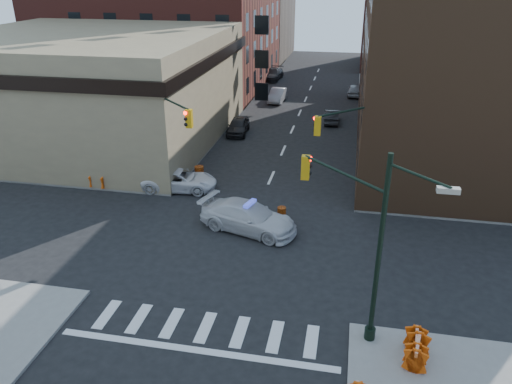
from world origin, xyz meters
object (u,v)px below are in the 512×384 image
at_px(barrel_bank, 199,174).
at_px(barricade_se_a, 417,352).
at_px(parked_car_wfar, 278,95).
at_px(pedestrian_a, 135,159).
at_px(barricade_nw_a, 162,174).
at_px(parked_car_wnear, 238,126).
at_px(barrel_road, 282,214).
at_px(police_car, 248,217).
at_px(parked_car_enear, 332,116).
at_px(pickup, 180,180).
at_px(pedestrian_b, 107,175).

relative_size(barrel_bank, barricade_se_a, 0.83).
relative_size(parked_car_wfar, pedestrian_a, 2.20).
distance_m(parked_car_wfar, barricade_nw_a, 24.99).
height_order(parked_car_wfar, barricade_se_a, parked_car_wfar).
relative_size(parked_car_wnear, barrel_road, 4.64).
bearing_deg(barrel_bank, police_car, -52.44).
distance_m(barrel_bank, barricade_se_a, 20.70).
bearing_deg(barrel_road, parked_car_enear, 85.42).
xyz_separation_m(pickup, barricade_se_a, (14.30, -14.13, -0.04)).
bearing_deg(police_car, parked_car_wnear, 31.39).
bearing_deg(parked_car_enear, parked_car_wfar, -50.06).
distance_m(police_car, parked_car_wnear, 18.48).
bearing_deg(parked_car_enear, barricade_nw_a, 56.06).
bearing_deg(police_car, parked_car_wfar, 22.28).
height_order(pickup, parked_car_enear, pickup).
distance_m(parked_car_enear, pedestrian_b, 23.68).
xyz_separation_m(pedestrian_a, barricade_se_a, (18.38, -16.20, -0.49)).
xyz_separation_m(pedestrian_b, barrel_road, (12.48, -2.66, -0.50)).
bearing_deg(parked_car_enear, pedestrian_b, 51.44).
distance_m(police_car, pedestrian_a, 12.02).
relative_size(police_car, barricade_se_a, 4.21).
relative_size(police_car, pedestrian_a, 2.89).
xyz_separation_m(parked_car_enear, pedestrian_b, (-14.21, -18.94, 0.33)).
relative_size(barrel_road, barricade_se_a, 0.67).
bearing_deg(barricade_nw_a, police_car, -31.65).
xyz_separation_m(pedestrian_b, barricade_nw_a, (3.30, 1.66, -0.38)).
bearing_deg(parked_car_wfar, police_car, -81.78).
height_order(pickup, parked_car_wfar, parked_car_wfar).
relative_size(parked_car_enear, barricade_nw_a, 3.31).
xyz_separation_m(pedestrian_a, pedestrian_b, (-0.87, -2.71, -0.19)).
distance_m(police_car, pickup, 7.51).
xyz_separation_m(pickup, barrel_bank, (0.90, 1.64, -0.13)).
relative_size(police_car, pickup, 1.14).
bearing_deg(pickup, barrel_road, -119.60).
distance_m(parked_car_wfar, parked_car_enear, 9.79).
relative_size(pickup, barrel_road, 5.48).
height_order(pickup, barricade_nw_a, pickup).
height_order(parked_car_wfar, barricade_nw_a, parked_car_wfar).
distance_m(pedestrian_b, barricade_nw_a, 3.71).
xyz_separation_m(parked_car_wnear, parked_car_enear, (8.18, 5.19, -0.09)).
distance_m(pedestrian_b, barricade_se_a, 23.51).
distance_m(parked_car_enear, barrel_road, 21.67).
relative_size(pickup, parked_car_wnear, 1.18).
height_order(barrel_road, barricade_se_a, barricade_se_a).
xyz_separation_m(parked_car_wnear, barrel_road, (6.46, -16.41, -0.27)).
height_order(barricade_se_a, barricade_nw_a, barricade_se_a).
distance_m(pickup, barrel_road, 8.23).
bearing_deg(parked_car_wfar, barrel_road, -78.15).
relative_size(parked_car_wfar, barrel_bank, 3.87).
bearing_deg(pedestrian_a, parked_car_wfar, 114.85).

